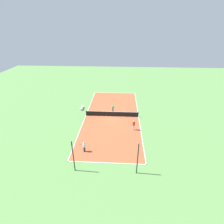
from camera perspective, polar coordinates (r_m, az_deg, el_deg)
name	(u,v)px	position (r m, az deg, el deg)	size (l,w,h in m)	color
ground_plane	(112,116)	(32.27, 0.00, -1.42)	(80.00, 80.00, 0.00)	#60934C
court_surface	(112,116)	(32.27, 0.00, -1.40)	(9.87, 24.11, 0.02)	#B75633
tennis_net	(112,114)	(32.01, 0.00, -0.57)	(9.67, 0.10, 1.02)	black
bench	(82,107)	(35.31, -9.84, 1.54)	(0.36, 1.70, 0.45)	silver
player_coach_red	(134,125)	(28.04, 7.12, -4.09)	(0.37, 0.37, 1.73)	white
player_far_green	(113,108)	(33.39, 0.29, 1.23)	(0.47, 0.97, 1.42)	navy
player_far_white	(84,146)	(23.86, -9.11, -10.94)	(0.97, 0.46, 1.53)	navy
tennis_ball_far_baseline	(119,94)	(42.48, 2.39, 5.98)	(0.07, 0.07, 0.07)	#CCE033
tennis_ball_left_sideline	(132,97)	(40.55, 6.70, 4.74)	(0.07, 0.07, 0.07)	#CCE033
tennis_ball_right_alley	(124,99)	(39.75, 3.98, 4.39)	(0.07, 0.07, 0.07)	#CCE033
tennis_ball_near_net	(118,126)	(29.16, 2.05, -4.72)	(0.07, 0.07, 0.07)	#CCE033
fence_post_back_left	(138,159)	(20.11, 8.35, -14.99)	(0.12, 0.12, 4.19)	black
fence_post_back_right	(73,157)	(20.68, -12.51, -14.03)	(0.12, 0.12, 4.19)	black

